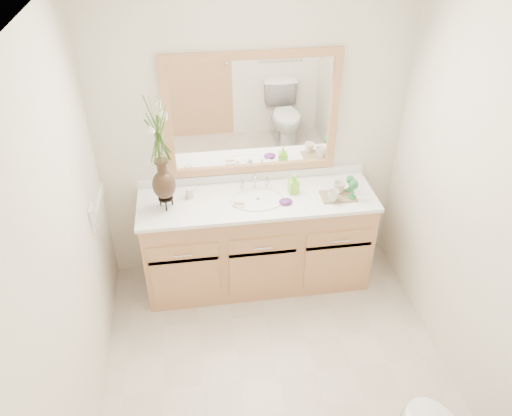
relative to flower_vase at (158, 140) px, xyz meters
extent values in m
plane|color=beige|center=(0.69, -1.00, -1.39)|extent=(2.60, 2.60, 0.00)
cube|color=white|center=(0.69, -1.00, 1.01)|extent=(2.40, 2.60, 0.02)
cube|color=white|center=(0.69, 0.30, -0.19)|extent=(2.40, 0.02, 2.40)
cube|color=white|center=(-0.51, -1.00, -0.19)|extent=(0.02, 2.60, 2.40)
cube|color=white|center=(1.89, -1.00, -0.19)|extent=(0.02, 2.60, 2.40)
cube|color=tan|center=(0.69, 0.02, -0.99)|extent=(1.80, 0.55, 0.80)
cube|color=white|center=(0.69, 0.02, -0.58)|extent=(1.84, 0.57, 0.03)
ellipsoid|color=white|center=(0.69, 0.00, -0.62)|extent=(0.38, 0.30, 0.12)
cylinder|color=silver|center=(0.69, 0.18, -0.51)|extent=(0.02, 0.02, 0.11)
cylinder|color=silver|center=(0.59, 0.18, -0.52)|extent=(0.02, 0.02, 0.08)
cylinder|color=silver|center=(0.79, 0.18, -0.52)|extent=(0.02, 0.02, 0.08)
cube|color=white|center=(0.69, 0.29, 0.01)|extent=(1.20, 0.01, 0.85)
cube|color=tan|center=(0.69, 0.28, 0.47)|extent=(1.32, 0.04, 0.06)
cube|color=tan|center=(0.69, 0.28, -0.44)|extent=(1.32, 0.04, 0.06)
cube|color=tan|center=(0.06, 0.28, 0.01)|extent=(0.06, 0.04, 0.85)
cube|color=tan|center=(1.32, 0.28, 0.01)|extent=(0.06, 0.04, 0.85)
cube|color=white|center=(-0.49, -0.23, -0.41)|extent=(0.02, 0.12, 0.12)
cylinder|color=black|center=(0.00, 0.00, -0.48)|extent=(0.11, 0.11, 0.01)
ellipsoid|color=black|center=(0.00, 0.00, -0.36)|extent=(0.17, 0.17, 0.22)
cylinder|color=black|center=(0.00, 0.00, -0.22)|extent=(0.07, 0.07, 0.10)
cylinder|color=#4C7A33|center=(0.00, 0.00, 0.04)|extent=(0.06, 0.06, 0.40)
cylinder|color=beige|center=(0.18, 0.11, -0.52)|extent=(0.06, 0.06, 0.08)
cylinder|color=beige|center=(0.54, -0.04, -0.56)|extent=(0.11, 0.11, 0.01)
cube|color=beige|center=(0.54, -0.04, -0.54)|extent=(0.07, 0.05, 0.02)
imported|color=#84DA33|center=(0.98, 0.06, -0.49)|extent=(0.07, 0.08, 0.15)
ellipsoid|color=#5D246E|center=(0.90, -0.08, -0.54)|extent=(0.12, 0.11, 0.04)
cube|color=brown|center=(1.31, -0.05, -0.56)|extent=(0.27, 0.18, 0.01)
imported|color=beige|center=(1.25, -0.11, -0.50)|extent=(0.10, 0.09, 0.09)
imported|color=beige|center=(1.33, 0.00, -0.50)|extent=(0.12, 0.12, 0.09)
cylinder|color=#297B3E|center=(1.41, -0.09, -0.55)|extent=(0.07, 0.07, 0.01)
cylinder|color=#297B3E|center=(1.41, -0.09, -0.50)|extent=(0.01, 0.01, 0.10)
ellipsoid|color=#297B3E|center=(1.41, -0.09, -0.43)|extent=(0.07, 0.07, 0.08)
cylinder|color=#297B3E|center=(1.42, 0.01, -0.55)|extent=(0.06, 0.06, 0.01)
cylinder|color=#297B3E|center=(1.42, 0.01, -0.50)|extent=(0.01, 0.01, 0.08)
ellipsoid|color=#297B3E|center=(1.42, 0.01, -0.45)|extent=(0.06, 0.06, 0.07)
camera|label=1|loc=(0.22, -3.15, 1.58)|focal=35.00mm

